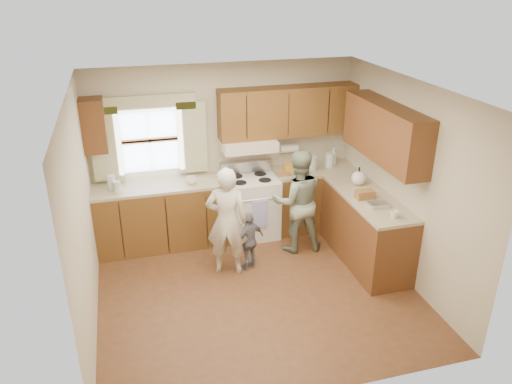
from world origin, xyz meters
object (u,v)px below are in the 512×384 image
object	(u,v)px
child	(249,241)
stove	(250,205)
woman_left	(227,221)
woman_right	(297,201)

from	to	relation	value
child	stove	bearing A→B (deg)	-134.17
stove	child	distance (m)	0.94
woman_left	child	xyz separation A→B (m)	(0.29, -0.00, -0.32)
stove	woman_right	xyz separation A→B (m)	(0.51, -0.59, 0.27)
woman_left	child	bearing A→B (deg)	-162.75
stove	woman_right	world-z (taller)	woman_right
stove	woman_left	xyz separation A→B (m)	(-0.55, -0.90, 0.26)
woman_left	woman_right	world-z (taller)	woman_right
woman_left	child	size ratio (longest dim) A/B	1.79
stove	woman_left	world-z (taller)	woman_left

